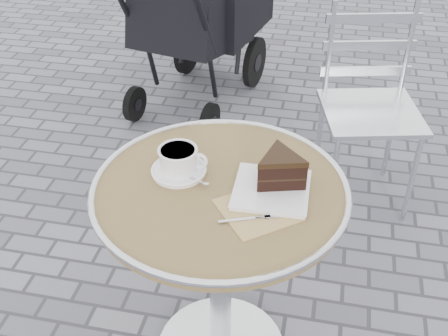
% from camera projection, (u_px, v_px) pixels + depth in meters
% --- Properties ---
extents(cafe_table, '(0.72, 0.72, 0.74)m').
position_uv_depth(cafe_table, '(220.00, 232.00, 1.64)').
color(cafe_table, silver).
rests_on(cafe_table, ground).
extents(cappuccino_set, '(0.17, 0.15, 0.08)m').
position_uv_depth(cappuccino_set, '(179.00, 162.00, 1.58)').
color(cappuccino_set, white).
rests_on(cappuccino_set, cafe_table).
extents(cake_plate_set, '(0.26, 0.33, 0.11)m').
position_uv_depth(cake_plate_set, '(278.00, 174.00, 1.51)').
color(cake_plate_set, tan).
rests_on(cake_plate_set, cafe_table).
extents(bistro_chair, '(0.49, 0.49, 0.90)m').
position_uv_depth(bistro_chair, '(369.00, 83.00, 2.42)').
color(bistro_chair, silver).
rests_on(bistro_chair, ground).
extents(baby_stroller, '(0.72, 1.19, 1.16)m').
position_uv_depth(baby_stroller, '(201.00, 14.00, 3.17)').
color(baby_stroller, black).
rests_on(baby_stroller, ground).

